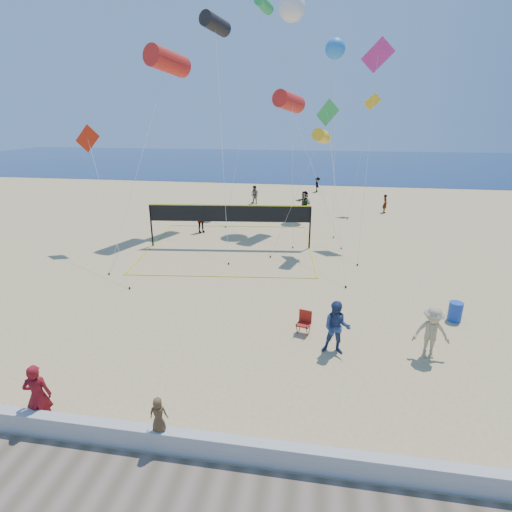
% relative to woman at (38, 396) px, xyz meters
% --- Properties ---
extents(ground, '(120.00, 120.00, 0.00)m').
position_rel_woman_xyz_m(ground, '(3.72, 2.70, -0.90)').
color(ground, tan).
rests_on(ground, ground).
extents(ocean, '(140.00, 50.00, 0.03)m').
position_rel_woman_xyz_m(ocean, '(3.72, 64.70, -0.88)').
color(ocean, navy).
rests_on(ocean, ground).
extents(seawall, '(32.00, 0.30, 0.60)m').
position_rel_woman_xyz_m(seawall, '(3.72, -0.30, -0.60)').
color(seawall, silver).
rests_on(seawall, ground).
extents(woman, '(0.76, 0.62, 1.80)m').
position_rel_woman_xyz_m(woman, '(0.00, 0.00, 0.00)').
color(woman, maroon).
rests_on(woman, ground).
extents(toddler, '(0.46, 0.34, 0.87)m').
position_rel_woman_xyz_m(toddler, '(3.36, -0.28, 0.14)').
color(toddler, brown).
rests_on(toddler, seawall).
extents(bystander_a, '(0.97, 0.78, 1.89)m').
position_rel_woman_xyz_m(bystander_a, '(7.59, 4.66, 0.05)').
color(bystander_a, navy).
rests_on(bystander_a, ground).
extents(bystander_b, '(1.18, 0.69, 1.82)m').
position_rel_woman_xyz_m(bystander_b, '(10.65, 4.91, 0.01)').
color(bystander_b, tan).
rests_on(bystander_b, ground).
extents(far_person_0, '(1.09, 0.94, 1.76)m').
position_rel_woman_xyz_m(far_person_0, '(-1.26, 18.29, -0.02)').
color(far_person_0, gray).
rests_on(far_person_0, ground).
extents(far_person_1, '(1.60, 1.73, 1.93)m').
position_rel_woman_xyz_m(far_person_1, '(5.50, 24.85, 0.07)').
color(far_person_1, gray).
rests_on(far_person_1, ground).
extents(far_person_2, '(0.42, 0.59, 1.52)m').
position_rel_woman_xyz_m(far_person_2, '(12.09, 26.61, -0.14)').
color(far_person_2, gray).
rests_on(far_person_2, ground).
extents(far_person_3, '(0.97, 0.88, 1.64)m').
position_rel_woman_xyz_m(far_person_3, '(0.81, 28.41, -0.08)').
color(far_person_3, gray).
rests_on(far_person_3, ground).
extents(far_person_4, '(0.74, 1.07, 1.52)m').
position_rel_woman_xyz_m(far_person_4, '(6.36, 35.49, -0.14)').
color(far_person_4, gray).
rests_on(far_person_4, ground).
extents(camp_chair, '(0.58, 0.68, 0.98)m').
position_rel_woman_xyz_m(camp_chair, '(6.48, 5.80, -0.40)').
color(camp_chair, maroon).
rests_on(camp_chair, ground).
extents(trash_barrel, '(0.68, 0.68, 0.77)m').
position_rel_woman_xyz_m(trash_barrel, '(12.27, 7.74, -0.51)').
color(trash_barrel, '#1940A8').
rests_on(trash_barrel, ground).
extents(volleyball_net, '(10.91, 10.78, 2.64)m').
position_rel_woman_xyz_m(volleyball_net, '(1.47, 15.42, 0.93)').
color(volleyball_net, black).
rests_on(volleyball_net, ground).
extents(kite_0, '(2.26, 10.30, 11.66)m').
position_rel_woman_xyz_m(kite_0, '(-2.95, 18.50, 9.91)').
color(kite_0, red).
rests_on(kite_0, ground).
extents(kite_1, '(3.77, 10.94, 14.09)m').
position_rel_woman_xyz_m(kite_1, '(-0.76, 21.98, 12.52)').
color(kite_1, black).
rests_on(kite_1, ground).
extents(kite_2, '(3.09, 2.50, 7.04)m').
position_rel_woman_xyz_m(kite_2, '(6.67, 15.50, 5.69)').
color(kite_2, yellow).
rests_on(kite_2, ground).
extents(kite_3, '(5.58, 6.10, 7.20)m').
position_rel_woman_xyz_m(kite_3, '(-6.20, 14.02, 5.14)').
color(kite_3, red).
rests_on(kite_3, ground).
extents(kite_4, '(1.95, 6.98, 8.56)m').
position_rel_woman_xyz_m(kite_4, '(7.01, 16.32, 6.40)').
color(kite_4, green).
rests_on(kite_4, ground).
extents(kite_5, '(1.90, 6.21, 11.94)m').
position_rel_woman_xyz_m(kite_5, '(9.61, 19.00, 9.57)').
color(kite_5, '#C42A7A').
rests_on(kite_5, ground).
extents(kite_6, '(2.08, 8.00, 15.24)m').
position_rel_woman_xyz_m(kite_6, '(4.25, 22.78, 13.45)').
color(kite_6, silver).
rests_on(kite_6, ground).
extents(kite_7, '(1.57, 8.48, 13.08)m').
position_rel_woman_xyz_m(kite_7, '(7.26, 26.07, 11.44)').
color(kite_7, '#2880E0').
rests_on(kite_7, ground).
extents(kite_8, '(2.24, 9.21, 16.38)m').
position_rel_woman_xyz_m(kite_8, '(1.64, 27.85, 14.88)').
color(kite_8, green).
rests_on(kite_8, ground).
extents(kite_9, '(2.21, 3.86, 9.39)m').
position_rel_woman_xyz_m(kite_9, '(10.31, 27.22, 7.16)').
color(kite_9, yellow).
rests_on(kite_9, ground).
extents(kite_10, '(4.84, 5.70, 9.23)m').
position_rel_woman_xyz_m(kite_10, '(4.44, 20.35, 7.61)').
color(kite_10, red).
rests_on(kite_10, ground).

